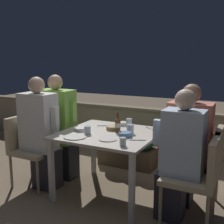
{
  "coord_description": "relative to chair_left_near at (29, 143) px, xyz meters",
  "views": [
    {
      "loc": [
        1.39,
        -2.67,
        1.54
      ],
      "look_at": [
        0.0,
        0.07,
        0.95
      ],
      "focal_mm": 45.0,
      "sensor_mm": 36.0,
      "label": 1
    }
  ],
  "objects": [
    {
      "name": "ground_plane",
      "position": [
        1.01,
        0.19,
        -0.52
      ],
      "size": [
        16.0,
        16.0,
        0.0
      ],
      "primitive_type": "plane",
      "color": "#847056"
    },
    {
      "name": "parapet_wall",
      "position": [
        1.01,
        1.84,
        -0.15
      ],
      "size": [
        9.0,
        0.18,
        0.73
      ],
      "color": "gray",
      "rests_on": "ground_plane"
    },
    {
      "name": "dining_table",
      "position": [
        1.01,
        0.19,
        0.12
      ],
      "size": [
        1.03,
        0.98,
        0.73
      ],
      "color": "#BCB2A3",
      "rests_on": "ground_plane"
    },
    {
      "name": "planter_hedge",
      "position": [
        0.84,
        1.11,
        -0.18
      ],
      "size": [
        0.82,
        0.47,
        0.61
      ],
      "color": "brown",
      "rests_on": "ground_plane"
    },
    {
      "name": "chair_left_near",
      "position": [
        0.0,
        0.0,
        0.0
      ],
      "size": [
        0.48,
        0.47,
        0.85
      ],
      "color": "tan",
      "rests_on": "ground_plane"
    },
    {
      "name": "person_white_polo",
      "position": [
        0.2,
        -0.0,
        0.15
      ],
      "size": [
        0.49,
        0.26,
        1.33
      ],
      "color": "#282833",
      "rests_on": "ground_plane"
    },
    {
      "name": "chair_left_far",
      "position": [
        -0.0,
        0.35,
        0.0
      ],
      "size": [
        0.48,
        0.47,
        0.85
      ],
      "color": "tan",
      "rests_on": "ground_plane"
    },
    {
      "name": "person_green_blouse",
      "position": [
        0.19,
        0.35,
        0.15
      ],
      "size": [
        0.52,
        0.26,
        1.34
      ],
      "color": "#282833",
      "rests_on": "ground_plane"
    },
    {
      "name": "chair_right_near",
      "position": [
        2.03,
        0.03,
        0.0
      ],
      "size": [
        0.48,
        0.47,
        0.85
      ],
      "color": "tan",
      "rests_on": "ground_plane"
    },
    {
      "name": "person_blue_shirt",
      "position": [
        1.83,
        0.03,
        0.12
      ],
      "size": [
        0.47,
        0.26,
        1.27
      ],
      "color": "#282833",
      "rests_on": "ground_plane"
    },
    {
      "name": "chair_right_far",
      "position": [
        2.02,
        0.37,
        0.0
      ],
      "size": [
        0.48,
        0.47,
        0.85
      ],
      "color": "tan",
      "rests_on": "ground_plane"
    },
    {
      "name": "person_coral_top",
      "position": [
        1.82,
        0.37,
        0.12
      ],
      "size": [
        0.5,
        0.26,
        1.29
      ],
      "color": "#282833",
      "rests_on": "ground_plane"
    },
    {
      "name": "beer_bottle",
      "position": [
        1.08,
        0.26,
        0.29
      ],
      "size": [
        0.06,
        0.06,
        0.23
      ],
      "color": "brown",
      "rests_on": "dining_table"
    },
    {
      "name": "plate_0",
      "position": [
        1.12,
        -0.06,
        0.21
      ],
      "size": [
        0.19,
        0.19,
        0.01
      ],
      "color": "silver",
      "rests_on": "dining_table"
    },
    {
      "name": "plate_1",
      "position": [
        0.78,
        -0.14,
        0.21
      ],
      "size": [
        0.24,
        0.24,
        0.01
      ],
      "color": "silver",
      "rests_on": "dining_table"
    },
    {
      "name": "bowl_0",
      "position": [
        0.98,
        0.32,
        0.23
      ],
      "size": [
        0.14,
        0.14,
        0.04
      ],
      "color": "tan",
      "rests_on": "dining_table"
    },
    {
      "name": "bowl_1",
      "position": [
        1.23,
        0.13,
        0.23
      ],
      "size": [
        0.14,
        0.14,
        0.05
      ],
      "color": "#4C709E",
      "rests_on": "dining_table"
    },
    {
      "name": "bowl_2",
      "position": [
        0.68,
        0.11,
        0.23
      ],
      "size": [
        0.15,
        0.15,
        0.04
      ],
      "color": "beige",
      "rests_on": "dining_table"
    },
    {
      "name": "bowl_3",
      "position": [
        1.01,
        0.57,
        0.23
      ],
      "size": [
        0.11,
        0.11,
        0.04
      ],
      "color": "beige",
      "rests_on": "dining_table"
    },
    {
      "name": "glass_cup_0",
      "position": [
        1.35,
        -0.18,
        0.25
      ],
      "size": [
        0.06,
        0.06,
        0.08
      ],
      "color": "silver",
      "rests_on": "dining_table"
    },
    {
      "name": "glass_cup_1",
      "position": [
        1.23,
        0.27,
        0.26
      ],
      "size": [
        0.08,
        0.08,
        0.1
      ],
      "color": "silver",
      "rests_on": "dining_table"
    },
    {
      "name": "glass_cup_2",
      "position": [
        1.12,
        0.48,
        0.26
      ],
      "size": [
        0.07,
        0.07,
        0.11
      ],
      "color": "silver",
      "rests_on": "dining_table"
    },
    {
      "name": "glass_cup_3",
      "position": [
        0.83,
        0.03,
        0.25
      ],
      "size": [
        0.07,
        0.07,
        0.09
      ],
      "color": "silver",
      "rests_on": "dining_table"
    },
    {
      "name": "fork_0",
      "position": [
        1.35,
        0.56,
        0.21
      ],
      "size": [
        0.14,
        0.12,
        0.01
      ],
      "color": "silver",
      "rests_on": "dining_table"
    },
    {
      "name": "fork_1",
      "position": [
        1.4,
        0.06,
        0.21
      ],
      "size": [
        0.16,
        0.08,
        0.01
      ],
      "color": "silver",
      "rests_on": "dining_table"
    },
    {
      "name": "fork_2",
      "position": [
        0.81,
        0.44,
        0.21
      ],
      "size": [
        0.16,
        0.1,
        0.01
      ],
      "color": "silver",
      "rests_on": "dining_table"
    }
  ]
}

